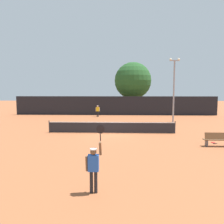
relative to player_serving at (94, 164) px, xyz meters
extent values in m
plane|color=#9E5633|center=(0.17, 11.20, -1.08)|extent=(120.00, 120.00, 0.00)
cube|color=#232328|center=(0.17, 11.20, -0.60)|extent=(10.91, 0.03, 0.91)
cube|color=white|center=(0.17, 11.20, -0.15)|extent=(10.91, 0.04, 0.06)
cylinder|color=#333338|center=(-5.28, 11.20, -0.54)|extent=(0.08, 0.08, 1.07)
cylinder|color=#333338|center=(5.63, 11.20, -0.54)|extent=(0.08, 0.08, 1.07)
cube|color=black|center=(0.17, 25.34, 0.33)|extent=(30.20, 0.12, 2.81)
cube|color=blue|center=(-0.01, -0.01, 0.03)|extent=(0.38, 0.22, 0.60)
sphere|color=brown|center=(-0.01, -0.01, 0.43)|extent=(0.23, 0.23, 0.23)
cylinder|color=white|center=(-0.01, -0.01, 0.53)|extent=(0.24, 0.24, 0.04)
cylinder|color=black|center=(-0.09, -0.01, -0.67)|extent=(0.12, 0.12, 0.81)
cylinder|color=black|center=(0.07, -0.01, -0.67)|extent=(0.12, 0.12, 0.81)
cylinder|color=brown|center=(-0.25, -0.01, 0.00)|extent=(0.09, 0.17, 0.57)
cylinder|color=brown|center=(0.23, 0.07, 0.53)|extent=(0.09, 0.32, 0.55)
cylinder|color=black|center=(0.23, 0.13, 0.92)|extent=(0.04, 0.11, 0.28)
ellipsoid|color=black|center=(0.23, 0.19, 1.21)|extent=(0.30, 0.13, 0.36)
cube|color=yellow|center=(-2.23, 22.89, 0.00)|extent=(0.38, 0.22, 0.58)
sphere|color=beige|center=(-2.23, 22.89, 0.40)|extent=(0.22, 0.22, 0.22)
cylinder|color=white|center=(-2.23, 22.89, 0.50)|extent=(0.23, 0.23, 0.04)
cylinder|color=black|center=(-2.31, 22.89, -0.68)|extent=(0.12, 0.12, 0.79)
cylinder|color=black|center=(-2.15, 22.89, -0.68)|extent=(0.12, 0.12, 0.79)
cylinder|color=beige|center=(-2.47, 22.89, -0.03)|extent=(0.09, 0.17, 0.56)
cylinder|color=beige|center=(-1.99, 22.89, -0.03)|extent=(0.09, 0.16, 0.56)
sphere|color=#CCE033|center=(2.41, 13.42, -1.04)|extent=(0.07, 0.07, 0.07)
cylinder|color=black|center=(7.50, 7.56, -1.06)|extent=(0.28, 0.04, 0.04)
ellipsoid|color=red|center=(7.50, 7.88, -1.06)|extent=(0.28, 0.36, 0.04)
cube|color=brown|center=(7.35, 6.90, -0.63)|extent=(1.80, 0.40, 0.06)
cube|color=brown|center=(7.35, 6.72, -0.35)|extent=(1.80, 0.12, 0.44)
cube|color=#4C4C51|center=(6.65, 6.90, -0.85)|extent=(0.08, 0.36, 0.45)
cylinder|color=gray|center=(7.10, 18.10, 2.43)|extent=(0.18, 0.18, 7.02)
cube|color=gray|center=(7.10, 18.10, 6.00)|extent=(1.10, 0.10, 0.10)
sphere|color=#F2EDCC|center=(6.65, 18.10, 6.13)|extent=(0.28, 0.28, 0.28)
sphere|color=#F2EDCC|center=(7.55, 18.10, 6.13)|extent=(0.28, 0.28, 0.28)
cylinder|color=brown|center=(3.00, 29.08, 0.44)|extent=(0.56, 0.56, 3.03)
sphere|color=#235123|center=(3.00, 29.08, 4.22)|extent=(6.04, 6.04, 6.04)
cube|color=red|center=(-8.40, 33.09, -0.48)|extent=(2.39, 4.40, 0.90)
cube|color=#2D333D|center=(-8.40, 32.79, 0.29)|extent=(1.95, 2.39, 0.64)
cylinder|color=black|center=(-9.25, 34.49, -0.78)|extent=(0.22, 0.60, 0.60)
cylinder|color=black|center=(-7.55, 34.49, -0.78)|extent=(0.22, 0.60, 0.60)
cylinder|color=black|center=(-9.25, 31.69, -0.78)|extent=(0.22, 0.60, 0.60)
cylinder|color=black|center=(-7.55, 31.69, -0.78)|extent=(0.22, 0.60, 0.60)
cube|color=red|center=(2.55, 32.17, -0.48)|extent=(2.12, 4.29, 0.90)
cube|color=#2D333D|center=(2.55, 31.87, 0.29)|extent=(1.81, 2.29, 0.64)
cylinder|color=black|center=(1.70, 33.57, -0.78)|extent=(0.22, 0.60, 0.60)
cylinder|color=black|center=(3.40, 33.57, -0.78)|extent=(0.22, 0.60, 0.60)
cylinder|color=black|center=(1.70, 30.77, -0.78)|extent=(0.22, 0.60, 0.60)
cylinder|color=black|center=(3.40, 30.77, -0.78)|extent=(0.22, 0.60, 0.60)
cube|color=#B7B7BC|center=(6.83, 32.98, -0.48)|extent=(2.14, 4.30, 0.90)
cube|color=#2D333D|center=(6.83, 32.68, 0.29)|extent=(1.82, 2.29, 0.64)
cylinder|color=black|center=(5.98, 34.38, -0.78)|extent=(0.22, 0.60, 0.60)
cylinder|color=black|center=(7.68, 34.38, -0.78)|extent=(0.22, 0.60, 0.60)
cylinder|color=black|center=(5.98, 31.58, -0.78)|extent=(0.22, 0.60, 0.60)
cylinder|color=black|center=(7.68, 31.58, -0.78)|extent=(0.22, 0.60, 0.60)
camera|label=1|loc=(0.94, -7.58, 2.59)|focal=35.24mm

